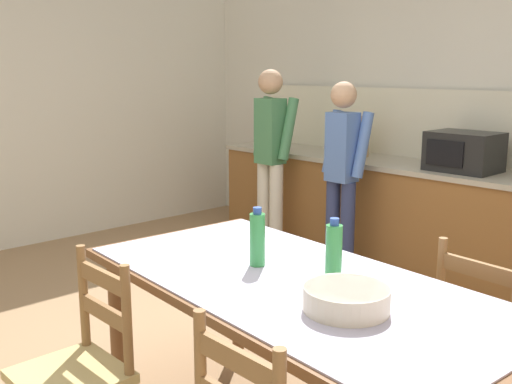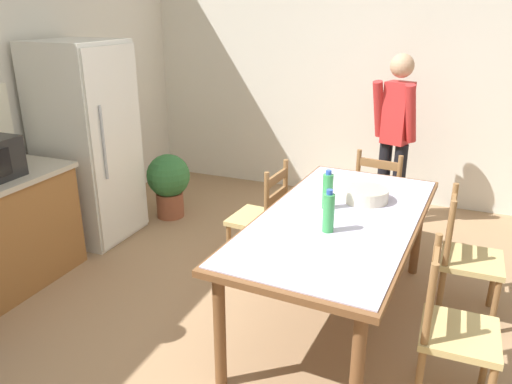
% 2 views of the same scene
% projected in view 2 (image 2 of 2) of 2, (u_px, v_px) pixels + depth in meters
% --- Properties ---
extents(ground_plane, '(8.32, 8.32, 0.00)m').
position_uv_depth(ground_plane, '(262.00, 369.00, 3.03)').
color(ground_plane, '#9E7A56').
extents(wall_right, '(0.12, 5.20, 2.90)m').
position_uv_depth(wall_right, '(375.00, 68.00, 5.35)').
color(wall_right, silver).
rests_on(wall_right, ground).
extents(refrigerator, '(0.71, 0.73, 1.80)m').
position_uv_depth(refrigerator, '(87.00, 143.00, 4.53)').
color(refrigerator, silver).
rests_on(refrigerator, ground).
extents(dining_table, '(2.08, 1.11, 0.78)m').
position_uv_depth(dining_table, '(339.00, 227.00, 3.28)').
color(dining_table, brown).
rests_on(dining_table, ground).
extents(bottle_near_centre, '(0.07, 0.07, 0.27)m').
position_uv_depth(bottle_near_centre, '(329.00, 212.00, 3.00)').
color(bottle_near_centre, green).
rests_on(bottle_near_centre, dining_table).
extents(bottle_off_centre, '(0.07, 0.07, 0.27)m').
position_uv_depth(bottle_off_centre, '(328.00, 191.00, 3.35)').
color(bottle_off_centre, green).
rests_on(bottle_off_centre, dining_table).
extents(serving_bowl, '(0.32, 0.32, 0.09)m').
position_uv_depth(serving_bowl, '(365.00, 194.00, 3.51)').
color(serving_bowl, beige).
rests_on(serving_bowl, dining_table).
extents(chair_head_end, '(0.46, 0.48, 0.91)m').
position_uv_depth(chair_head_end, '(380.00, 199.00, 4.48)').
color(chair_head_end, olive).
rests_on(chair_head_end, ground).
extents(chair_side_near_left, '(0.42, 0.40, 0.91)m').
position_uv_depth(chair_side_near_left, '(452.00, 331.00, 2.67)').
color(chair_side_near_left, olive).
rests_on(chair_side_near_left, ground).
extents(chair_side_near_right, '(0.42, 0.40, 0.91)m').
position_uv_depth(chair_side_near_right, '(466.00, 258.00, 3.44)').
color(chair_side_near_right, olive).
rests_on(chair_side_near_right, ground).
extents(chair_side_far_right, '(0.45, 0.43, 0.91)m').
position_uv_depth(chair_side_far_right, '(261.00, 218.00, 4.08)').
color(chair_side_far_right, olive).
rests_on(chair_side_far_right, ground).
extents(person_by_table, '(0.37, 0.47, 1.67)m').
position_uv_depth(person_by_table, '(395.00, 132.00, 4.78)').
color(person_by_table, black).
rests_on(person_by_table, ground).
extents(potted_plant, '(0.44, 0.44, 0.67)m').
position_uv_depth(potted_plant, '(169.00, 181.00, 5.11)').
color(potted_plant, brown).
rests_on(potted_plant, ground).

